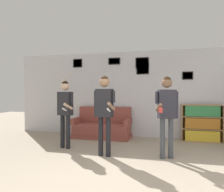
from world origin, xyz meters
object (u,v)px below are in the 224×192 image
at_px(person_player_foreground_left, 65,107).
at_px(person_player_foreground_center, 104,106).
at_px(bookshelf, 202,123).
at_px(person_watcher_holding_cup, 167,108).
at_px(floor_lamp, 65,102).
at_px(couch, 102,128).

relative_size(person_player_foreground_left, person_player_foreground_center, 0.96).
relative_size(bookshelf, person_watcher_holding_cup, 0.64).
bearing_deg(person_player_foreground_left, person_watcher_holding_cup, -5.34).
height_order(bookshelf, floor_lamp, floor_lamp).
distance_m(couch, person_watcher_holding_cup, 2.72).
xyz_separation_m(person_player_foreground_left, person_watcher_holding_cup, (2.49, -0.23, 0.04)).
xyz_separation_m(bookshelf, person_player_foreground_left, (-3.44, -1.67, 0.52)).
xyz_separation_m(couch, bookshelf, (2.92, 0.19, 0.22)).
height_order(bookshelf, person_player_foreground_left, person_player_foreground_left).
bearing_deg(person_player_foreground_center, person_watcher_holding_cup, 7.69).
height_order(person_player_foreground_center, person_watcher_holding_cup, person_player_foreground_center).
bearing_deg(person_player_foreground_left, couch, 70.62).
xyz_separation_m(bookshelf, person_player_foreground_center, (-2.28, -2.08, 0.58)).
bearing_deg(person_watcher_holding_cup, floor_lamp, 153.39).
bearing_deg(person_player_foreground_center, floor_lamp, 136.33).
bearing_deg(person_watcher_holding_cup, person_player_foreground_left, 174.66).
distance_m(floor_lamp, person_watcher_holding_cup, 3.57).
relative_size(bookshelf, floor_lamp, 0.60).
relative_size(bookshelf, person_player_foreground_center, 0.63).
distance_m(floor_lamp, person_player_foreground_left, 1.54).
relative_size(person_player_foreground_left, person_watcher_holding_cup, 0.97).
bearing_deg(floor_lamp, person_player_foreground_left, -62.63).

